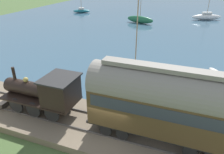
% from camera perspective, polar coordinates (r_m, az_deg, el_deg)
% --- Properties ---
extents(ground_plane, '(200.00, 200.00, 0.00)m').
position_cam_1_polar(ground_plane, '(14.41, -0.23, -15.60)').
color(ground_plane, '#476033').
extents(harbor_water, '(80.00, 80.00, 0.01)m').
position_cam_1_polar(harbor_water, '(54.22, 17.10, 14.72)').
color(harbor_water, '#38566B').
rests_on(harbor_water, ground).
extents(rail_embankment, '(5.01, 56.00, 0.60)m').
position_cam_1_polar(rail_embankment, '(14.52, 0.33, -13.96)').
color(rail_embankment, '#756651').
rests_on(rail_embankment, ground).
extents(steam_locomotive, '(2.40, 5.92, 2.99)m').
position_cam_1_polar(steam_locomotive, '(15.44, -16.61, -3.57)').
color(steam_locomotive, black).
rests_on(steam_locomotive, rail_embankment).
extents(passenger_coach, '(2.25, 8.37, 4.63)m').
position_cam_1_polar(passenger_coach, '(12.29, 12.65, -6.14)').
color(passenger_coach, black).
rests_on(passenger_coach, rail_embankment).
extents(sailboat_navy, '(1.45, 3.81, 7.86)m').
position_cam_1_polar(sailboat_navy, '(20.84, 5.96, 0.92)').
color(sailboat_navy, '#192347').
rests_on(sailboat_navy, harbor_water).
extents(sailboat_white, '(3.55, 6.37, 6.13)m').
position_cam_1_polar(sailboat_white, '(52.88, 23.45, 14.25)').
color(sailboat_white, white).
rests_on(sailboat_white, harbor_water).
extents(sailboat_green, '(2.38, 5.86, 5.90)m').
position_cam_1_polar(sailboat_green, '(45.95, 7.32, 14.68)').
color(sailboat_green, '#236B42').
rests_on(sailboat_green, harbor_water).
extents(sailboat_teal, '(2.89, 4.40, 7.95)m').
position_cam_1_polar(sailboat_teal, '(58.25, -7.96, 16.81)').
color(sailboat_teal, '#1E707A').
rests_on(sailboat_teal, harbor_water).
extents(rowboat_off_pier, '(2.61, 1.93, 0.45)m').
position_cam_1_polar(rowboat_off_pier, '(24.58, 25.70, 0.96)').
color(rowboat_off_pier, beige).
rests_on(rowboat_off_pier, harbor_water).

